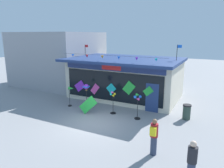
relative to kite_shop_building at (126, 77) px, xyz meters
The scene contains 11 objects.
ground_plane 6.38m from the kite_shop_building, 83.82° to the right, with size 80.00×80.00×0.00m, color gray.
kite_shop_building is the anchor object (origin of this frame).
wind_spinner_far_left 4.97m from the kite_shop_building, 120.79° to the right, with size 0.55×0.29×1.50m.
wind_spinner_left 4.50m from the kite_shop_building, 103.52° to the right, with size 0.37×0.37×1.89m.
wind_spinner_center_left 4.32m from the kite_shop_building, 77.69° to the right, with size 0.37×0.37×1.57m.
wind_spinner_center_right 5.12m from the kite_shop_building, 57.87° to the right, with size 0.45×0.38×1.70m.
person_near_camera 9.18m from the kite_shop_building, 58.51° to the right, with size 0.34×0.45×1.68m.
person_mid_plaza 11.18m from the kite_shop_building, 54.32° to the right, with size 0.34×0.34×1.68m.
trash_bin 6.29m from the kite_shop_building, 27.69° to the right, with size 0.52×0.52×0.95m.
display_kite_on_ground 5.07m from the kite_shop_building, 96.49° to the right, with size 0.65×0.03×1.17m, color green.
neighbour_building 8.55m from the kite_shop_building, behind, with size 7.90×6.94×5.46m, color #99999E.
Camera 1 is at (6.36, -10.04, 5.21)m, focal length 33.86 mm.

